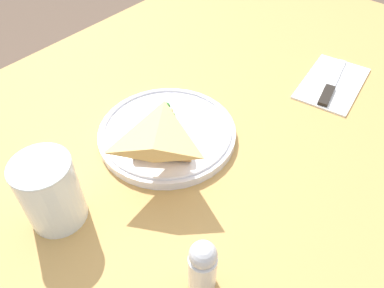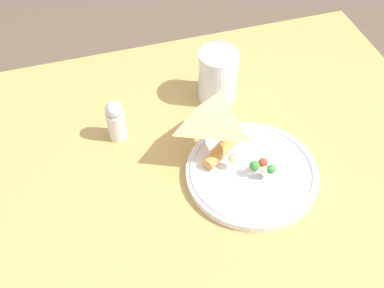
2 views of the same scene
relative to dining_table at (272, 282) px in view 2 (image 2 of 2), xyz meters
name	(u,v)px [view 2 (image 2 of 2)]	position (x,y,z in m)	size (l,w,h in m)	color
dining_table	(272,282)	(0.00, 0.00, 0.00)	(1.23, 0.89, 0.74)	tan
plate_pizza	(251,171)	(-0.17, 0.02, 0.11)	(0.25, 0.25, 0.05)	white
milk_glass	(218,78)	(-0.40, 0.03, 0.14)	(0.08, 0.08, 0.11)	white
salt_shaker	(116,120)	(-0.34, -0.20, 0.14)	(0.04, 0.04, 0.09)	silver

